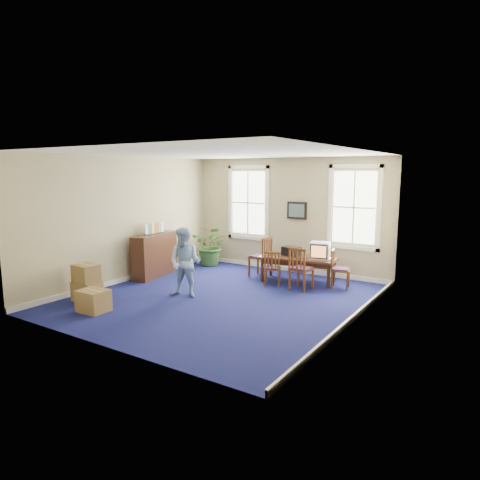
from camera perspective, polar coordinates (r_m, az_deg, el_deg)
The scene contains 25 objects.
floor at distance 9.71m, azimuth -2.44°, elevation -7.72°, with size 6.50×6.50×0.00m, color navy.
ceiling at distance 9.31m, azimuth -2.57°, elevation 11.49°, with size 6.50×6.50×0.00m, color white.
wall_back at distance 12.16m, azimuth 6.39°, elevation 3.32°, with size 6.50×6.50×0.00m, color tan.
wall_front at distance 7.01m, azimuth -18.03°, elevation -1.26°, with size 6.50×6.50×0.00m, color tan.
wall_left at distance 11.37m, azimuth -14.95°, elevation 2.67°, with size 6.50×6.50×0.00m, color tan.
wall_right at distance 8.04m, azimuth 15.22°, elevation 0.14°, with size 6.50×6.50×0.00m, color tan.
baseboard_back at distance 12.38m, azimuth 6.21°, elevation -3.80°, with size 6.00×0.04×0.12m, color white.
baseboard_left at distance 11.61m, azimuth -14.55°, elevation -4.91°, with size 0.04×6.50×0.12m, color white.
baseboard_right at distance 8.42m, azimuth 14.59°, elevation -10.25°, with size 0.04×6.50×0.12m, color white.
window_left at distance 12.75m, azimuth 1.12°, elevation 4.99°, with size 1.40×0.12×2.20m, color white, non-canonical shape.
window_right at distance 11.40m, azimuth 14.98°, elevation 4.20°, with size 1.40×0.12×2.20m, color white, non-canonical shape.
wall_picture at distance 11.97m, azimuth 7.59°, elevation 3.93°, with size 0.58×0.06×0.48m, color black, non-canonical shape.
conference_table at distance 11.13m, azimuth 7.74°, elevation -3.88°, with size 1.92×0.87×0.65m, color #3D2013, non-canonical shape.
crt_tv at distance 10.84m, azimuth 10.62°, elevation -1.39°, with size 0.47×0.51×0.42m, color #B7B7BC, non-canonical shape.
game_console at distance 10.74m, azimuth 11.79°, elevation -2.54°, with size 0.16×0.19×0.05m, color white.
equipment_bag at distance 11.17m, azimuth 6.87°, elevation -1.50°, with size 0.46×0.30×0.23m, color black.
chair_near_left at distance 10.71m, azimuth 4.36°, elevation -3.73°, with size 0.39×0.39×0.88m, color brown, non-canonical shape.
chair_near_right at distance 10.35m, azimuth 8.20°, elevation -3.78°, with size 0.47×0.47×1.04m, color brown, non-canonical shape.
chair_end_left at distance 11.60m, azimuth 2.69°, elevation -2.19°, with size 0.49×0.49×1.09m, color brown, non-canonical shape.
chair_end_right at distance 10.68m, azimuth 13.29°, elevation -3.79°, with size 0.42×0.42×0.95m, color brown, non-canonical shape.
man at distance 9.70m, azimuth -7.33°, elevation -3.00°, with size 0.77×0.60×1.58m, color #88ABD2.
credenza at distance 11.81m, azimuth -11.30°, elevation -1.82°, with size 0.44×1.56×1.22m, color #3D2013.
brochure_rack at distance 11.68m, azimuth -11.34°, elevation 1.89°, with size 0.13×0.72×0.32m, color #99999E, non-canonical shape.
potted_plant at distance 12.94m, azimuth -3.83°, elevation -0.76°, with size 1.09×0.95×1.21m, color #315B23.
cardboard_boxes at distance 9.91m, azimuth -18.54°, elevation -5.31°, with size 1.48×1.48×0.85m, color olive, non-canonical shape.
Camera 1 is at (5.38, -7.59, 2.80)m, focal length 32.00 mm.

